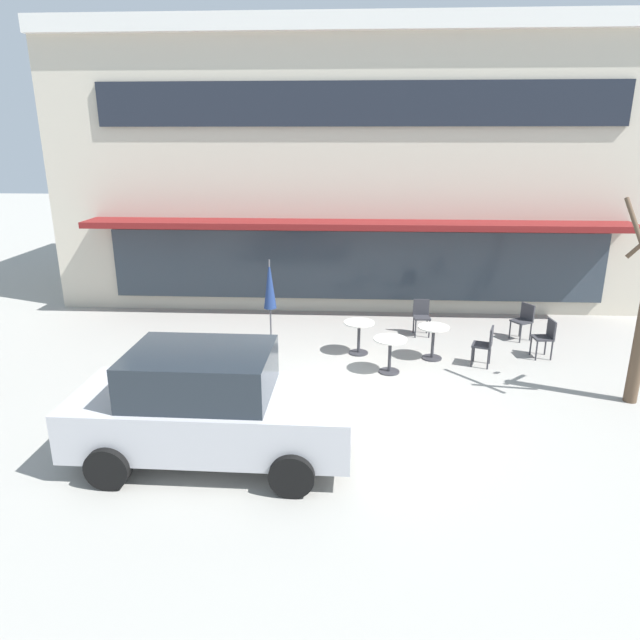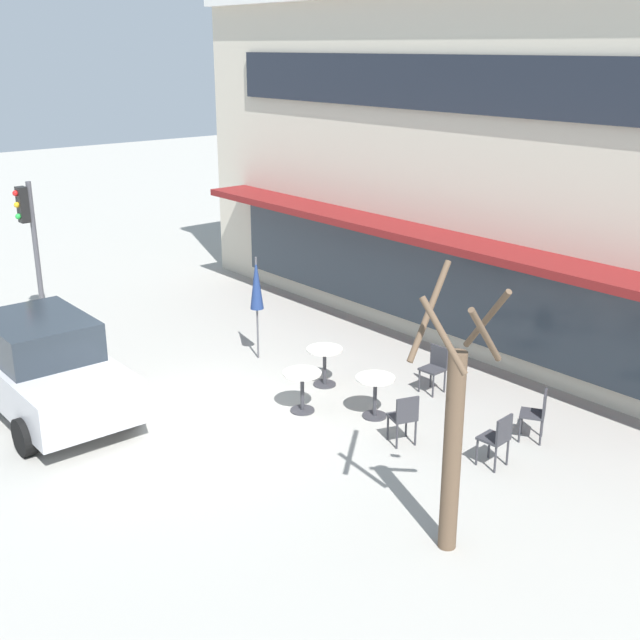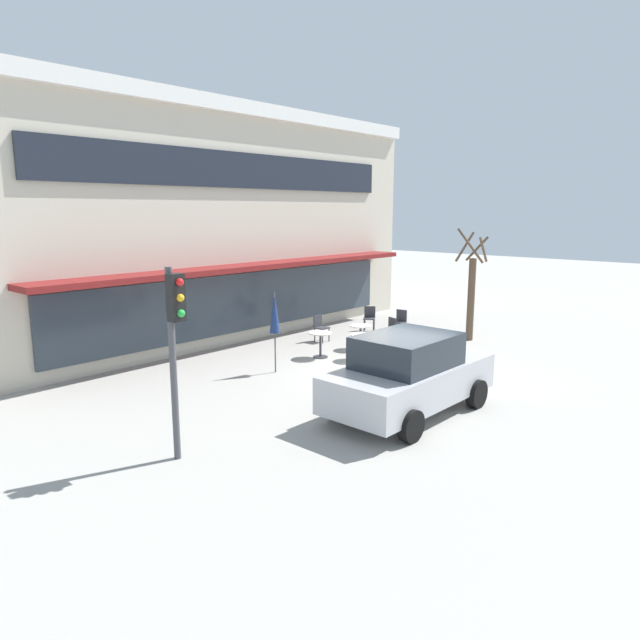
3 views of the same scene
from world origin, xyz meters
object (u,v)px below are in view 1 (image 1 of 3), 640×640
cafe_table_streetside (359,332)px  cafe_chair_0 (524,319)px  cafe_table_by_tree (390,349)px  cafe_chair_3 (486,343)px  cafe_chair_1 (546,335)px  patio_umbrella_green_folded (270,285)px  cafe_table_near_wall (433,337)px  parked_sedan (210,406)px  cafe_chair_2 (421,314)px

cafe_table_streetside → cafe_chair_0: 4.20m
cafe_table_streetside → cafe_table_by_tree: 1.25m
cafe_table_by_tree → cafe_chair_3: bearing=12.8°
cafe_chair_0 → cafe_chair_1: bearing=-83.3°
cafe_table_streetside → cafe_chair_3: cafe_chair_3 is taller
cafe_chair_1 → cafe_table_by_tree: bearing=-163.4°
patio_umbrella_green_folded → cafe_chair_0: size_ratio=2.47×
cafe_table_by_tree → cafe_chair_3: size_ratio=0.85×
cafe_table_near_wall → cafe_table_by_tree: (-1.01, -0.84, 0.00)m
cafe_table_streetside → cafe_chair_1: size_ratio=0.85×
parked_sedan → cafe_table_by_tree: bearing=50.2°
cafe_table_by_tree → cafe_chair_0: bearing=33.9°
cafe_chair_0 → cafe_chair_3: (-1.31, -1.80, 0.00)m
patio_umbrella_green_folded → cafe_chair_1: (6.17, 0.13, -1.10)m
cafe_table_streetside → cafe_chair_0: cafe_chair_0 is taller
cafe_chair_2 → cafe_chair_3: (1.15, -2.01, 0.00)m
parked_sedan → cafe_chair_1: bearing=35.3°
cafe_chair_1 → parked_sedan: 7.93m
cafe_table_near_wall → cafe_chair_2: size_ratio=0.85×
cafe_table_near_wall → patio_umbrella_green_folded: size_ratio=0.35×
patio_umbrella_green_folded → parked_sedan: size_ratio=0.52×
cafe_table_near_wall → patio_umbrella_green_folded: 3.81m
cafe_chair_0 → parked_sedan: size_ratio=0.21×
cafe_chair_1 → cafe_chair_3: size_ratio=1.00×
cafe_chair_1 → cafe_chair_0: bearing=96.7°
cafe_table_near_wall → cafe_chair_1: 2.53m
cafe_table_by_tree → parked_sedan: size_ratio=0.18×
cafe_chair_1 → cafe_chair_2: size_ratio=1.00×
cafe_chair_1 → cafe_table_near_wall: bearing=-175.3°
cafe_chair_2 → cafe_table_streetside: bearing=-138.0°
cafe_chair_0 → cafe_chair_1: 1.24m
cafe_table_near_wall → cafe_chair_1: bearing=4.7°
patio_umbrella_green_folded → cafe_chair_0: patio_umbrella_green_folded is taller
cafe_chair_0 → cafe_table_streetside: bearing=-163.3°
cafe_table_near_wall → parked_sedan: 5.89m
cafe_chair_1 → cafe_chair_2: (-2.60, 1.44, 0.00)m
cafe_table_streetside → patio_umbrella_green_folded: (-1.99, -0.15, 1.11)m
patio_umbrella_green_folded → parked_sedan: (-0.30, -4.44, -0.75)m
cafe_chair_2 → cafe_chair_3: size_ratio=1.00×
cafe_chair_0 → parked_sedan: (-6.32, -5.80, 0.35)m
cafe_table_streetside → cafe_table_by_tree: (0.64, -1.07, 0.00)m
cafe_chair_0 → cafe_chair_2: (-2.46, 0.21, 0.00)m
cafe_table_by_tree → parked_sedan: bearing=-129.8°
cafe_table_by_tree → cafe_chair_0: (3.39, 2.28, 0.01)m
patio_umbrella_green_folded → cafe_chair_2: (3.57, 1.56, -1.10)m
cafe_table_by_tree → cafe_chair_2: 2.66m
patio_umbrella_green_folded → cafe_chair_1: 6.27m
cafe_table_streetside → parked_sedan: parked_sedan is taller
cafe_table_streetside → cafe_chair_2: 2.12m
cafe_chair_0 → cafe_table_near_wall: bearing=-148.9°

